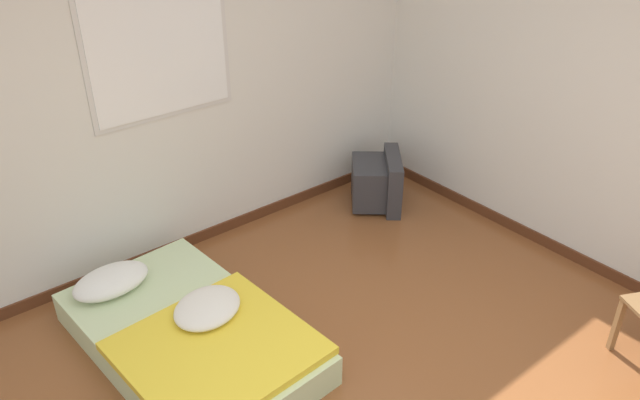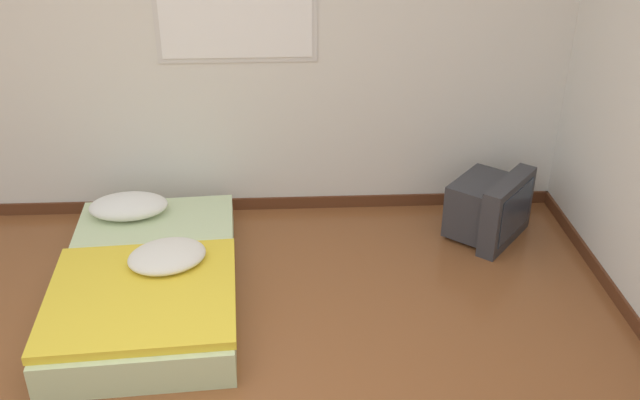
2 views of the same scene
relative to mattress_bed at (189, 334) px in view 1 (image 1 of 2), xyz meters
The scene contains 3 objects.
wall_back 1.66m from the mattress_bed, 69.71° to the left, with size 7.22×0.08×2.60m.
mattress_bed is the anchor object (origin of this frame).
crt_tv 2.32m from the mattress_bed, 15.35° to the left, with size 0.66×0.68×0.47m.
Camera 1 is at (-1.64, -1.48, 2.84)m, focal length 35.00 mm.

